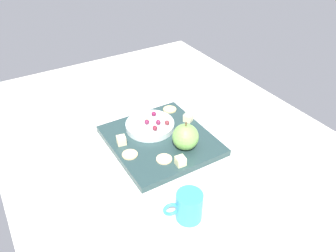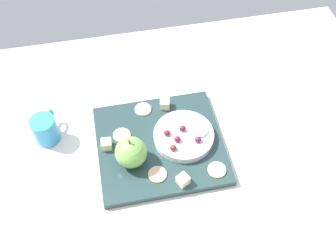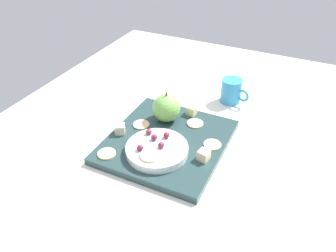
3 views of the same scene
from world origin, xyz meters
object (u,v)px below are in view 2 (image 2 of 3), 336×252
(cracker_2, at_px, (217,170))
(cracker_0, at_px, (157,174))
(apple_whole, at_px, (131,152))
(cheese_cube_1, at_px, (183,180))
(cracker_1, at_px, (122,135))
(cracker_3, at_px, (143,109))
(platter, at_px, (160,145))
(serving_dish, at_px, (184,136))
(apple_slice_0, at_px, (198,130))
(cheese_cube_2, at_px, (165,104))
(grape_1, at_px, (198,141))
(grape_2, at_px, (173,148))
(grape_0, at_px, (183,128))
(cheese_cube_0, at_px, (107,144))
(grape_4, at_px, (177,139))
(grape_3, at_px, (167,133))
(cup, at_px, (45,129))

(cracker_2, bearing_deg, cracker_0, 173.60)
(apple_whole, relative_size, cheese_cube_1, 3.04)
(cracker_1, relative_size, cracker_3, 1.00)
(platter, distance_m, serving_dish, 0.07)
(cracker_0, xyz_separation_m, apple_slice_0, (0.13, 0.10, 0.02))
(cheese_cube_2, xyz_separation_m, grape_1, (0.06, -0.15, 0.01))
(cheese_cube_1, xyz_separation_m, apple_slice_0, (0.07, 0.13, 0.01))
(grape_2, xyz_separation_m, apple_slice_0, (0.08, 0.04, -0.00))
(cracker_2, xyz_separation_m, grape_2, (-0.10, 0.07, 0.03))
(grape_0, bearing_deg, cracker_3, 130.18)
(grape_1, bearing_deg, platter, 160.20)
(cheese_cube_2, distance_m, grape_0, 0.11)
(cracker_3, distance_m, grape_0, 0.14)
(cracker_1, height_order, cracker_2, same)
(cracker_0, distance_m, grape_2, 0.08)
(cheese_cube_0, bearing_deg, grape_4, -9.55)
(platter, xyz_separation_m, cracker_1, (-0.09, 0.04, 0.01))
(cracker_0, bearing_deg, grape_0, 50.78)
(grape_1, xyz_separation_m, grape_4, (-0.05, 0.02, 0.00))
(apple_whole, relative_size, cracker_3, 1.72)
(cracker_2, relative_size, grape_4, 2.68)
(cheese_cube_1, bearing_deg, grape_4, 84.98)
(cracker_1, distance_m, grape_4, 0.15)
(grape_3, bearing_deg, cup, 165.33)
(cheese_cube_1, relative_size, cracker_3, 0.57)
(grape_0, bearing_deg, apple_slice_0, -13.04)
(cheese_cube_2, height_order, grape_4, grape_4)
(serving_dish, relative_size, grape_3, 9.15)
(platter, height_order, grape_2, grape_2)
(cracker_1, height_order, cup, cup)
(cracker_0, relative_size, grape_0, 2.68)
(cracker_0, height_order, grape_1, grape_1)
(serving_dish, xyz_separation_m, grape_2, (-0.04, -0.04, 0.02))
(cracker_2, bearing_deg, cheese_cube_1, -169.37)
(platter, height_order, grape_4, grape_4)
(grape_3, bearing_deg, apple_whole, -154.14)
(cheese_cube_0, xyz_separation_m, cheese_cube_2, (0.17, 0.10, 0.00))
(cheese_cube_0, height_order, cracker_1, cheese_cube_0)
(platter, bearing_deg, cup, 162.98)
(grape_1, bearing_deg, cheese_cube_1, -123.25)
(apple_whole, distance_m, cup, 0.24)
(cheese_cube_2, height_order, apple_slice_0, same)
(cheese_cube_0, relative_size, cup, 0.27)
(cheese_cube_2, distance_m, cup, 0.32)
(apple_whole, bearing_deg, serving_dish, 16.62)
(cheese_cube_1, bearing_deg, cracker_3, 103.35)
(cracker_0, relative_size, grape_1, 2.68)
(cheese_cube_1, relative_size, cheese_cube_2, 1.00)
(grape_0, bearing_deg, platter, -168.03)
(serving_dish, relative_size, cracker_1, 3.41)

